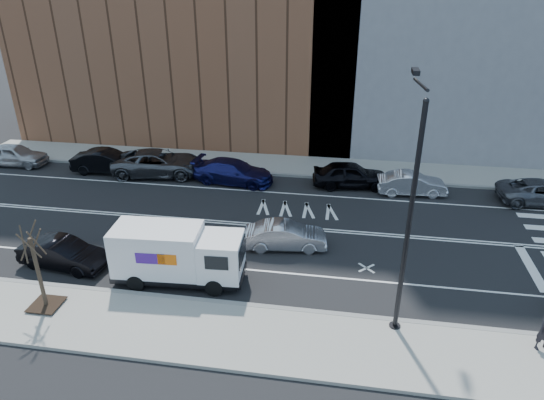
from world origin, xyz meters
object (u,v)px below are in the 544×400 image
(driving_sedan, at_px, (286,236))
(far_parked_a, at_px, (15,155))
(fedex_van, at_px, (177,254))
(far_parked_b, at_px, (108,162))

(driving_sedan, bearing_deg, far_parked_a, 60.41)
(far_parked_a, distance_m, driving_sedan, 21.82)
(fedex_van, relative_size, far_parked_b, 1.24)
(fedex_van, xyz_separation_m, far_parked_a, (-15.97, 11.60, -0.62))
(far_parked_a, bearing_deg, far_parked_b, -92.86)
(far_parked_a, height_order, driving_sedan, far_parked_a)
(far_parked_a, bearing_deg, driving_sedan, -112.54)
(driving_sedan, bearing_deg, far_parked_b, 51.49)
(fedex_van, xyz_separation_m, driving_sedan, (4.31, 3.56, -0.71))
(far_parked_b, bearing_deg, driving_sedan, -123.48)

